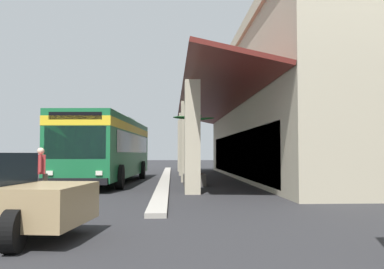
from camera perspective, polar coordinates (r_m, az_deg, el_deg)
ground at (r=24.51m, az=3.57°, el=-6.10°), size 120.00×120.00×0.00m
curb_strip at (r=23.31m, az=-3.79°, el=-6.12°), size 28.47×0.50×0.12m
plaza_building at (r=25.17m, az=18.77°, el=3.32°), size 24.03×14.70×8.05m
transit_bus at (r=20.40m, az=-11.79°, el=-1.53°), size 11.34×3.27×3.34m
pedestrian at (r=13.53m, az=-20.80°, el=-4.83°), size 0.65×0.41×1.64m
potted_palm at (r=18.08m, az=0.35°, el=-5.05°), size 1.79×1.93×3.15m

